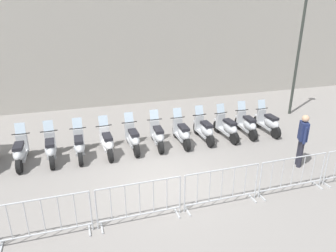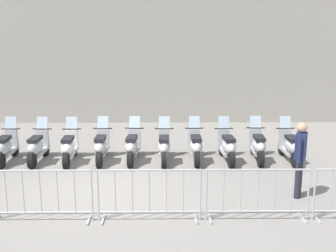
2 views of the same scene
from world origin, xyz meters
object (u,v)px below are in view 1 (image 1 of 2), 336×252
at_px(motorcycle_6, 158,135).
at_px(motorcycle_9, 227,128).
at_px(motorcycle_3, 79,146).
at_px(barrier_segment_2, 140,202).
at_px(motorcycle_1, 21,152).
at_px(motorcycle_10, 247,124).
at_px(motorcycle_4, 107,142).
at_px(barrier_segment_4, 292,175).
at_px(motorcycle_7, 182,133).
at_px(barrier_segment_1, 44,220).
at_px(motorcycle_5, 133,138).
at_px(officer_near_row_end, 302,138).
at_px(motorcycle_2, 51,149).
at_px(motorcycle_8, 204,130).
at_px(barrier_segment_3, 222,188).
at_px(motorcycle_11, 268,123).
at_px(street_lamp, 300,41).

distance_m(motorcycle_6, motorcycle_9, 2.75).
height_order(motorcycle_3, barrier_segment_2, motorcycle_3).
height_order(motorcycle_1, motorcycle_10, same).
height_order(motorcycle_4, barrier_segment_4, motorcycle_4).
height_order(motorcycle_7, barrier_segment_1, motorcycle_7).
height_order(motorcycle_5, barrier_segment_2, motorcycle_5).
xyz_separation_m(motorcycle_6, officer_near_row_end, (4.40, -1.91, 0.53)).
xyz_separation_m(motorcycle_3, motorcycle_7, (3.58, 0.69, 0.00)).
relative_size(motorcycle_2, motorcycle_7, 0.99).
height_order(motorcycle_6, motorcycle_7, same).
height_order(motorcycle_7, motorcycle_8, same).
height_order(motorcycle_10, barrier_segment_3, motorcycle_10).
distance_m(motorcycle_5, officer_near_row_end, 5.58).
height_order(motorcycle_8, motorcycle_10, same).
bearing_deg(motorcycle_5, motorcycle_6, 11.86).
xyz_separation_m(motorcycle_11, officer_near_row_end, (-0.10, -2.71, 0.53)).
height_order(barrier_segment_1, barrier_segment_4, same).
bearing_deg(motorcycle_10, motorcycle_5, -168.81).
bearing_deg(motorcycle_1, street_lamp, 19.37).
xyz_separation_m(motorcycle_5, motorcycle_11, (5.38, 0.99, 0.00)).
bearing_deg(motorcycle_9, officer_near_row_end, -54.44).
bearing_deg(motorcycle_11, motorcycle_7, -169.21).
relative_size(motorcycle_7, barrier_segment_2, 0.85).
bearing_deg(barrier_segment_2, motorcycle_6, 79.73).
height_order(motorcycle_3, barrier_segment_4, motorcycle_3).
bearing_deg(motorcycle_5, barrier_segment_1, -114.23).
distance_m(motorcycle_2, motorcycle_10, 7.29).
relative_size(motorcycle_9, barrier_segment_3, 0.84).
bearing_deg(motorcycle_8, motorcycle_10, 11.58).
xyz_separation_m(motorcycle_5, barrier_segment_2, (0.14, -3.93, 0.07)).
xyz_separation_m(motorcycle_7, barrier_segment_1, (-3.75, -4.64, 0.07)).
xyz_separation_m(barrier_segment_2, street_lamp, (7.27, 7.11, 2.82)).
xyz_separation_m(motorcycle_8, barrier_segment_4, (1.64, -3.64, 0.07)).
xyz_separation_m(motorcycle_8, street_lamp, (4.72, 2.66, 2.89)).
relative_size(street_lamp, officer_near_row_end, 3.19).
distance_m(motorcycle_3, barrier_segment_3, 5.10).
height_order(motorcycle_10, barrier_segment_1, motorcycle_10).
bearing_deg(motorcycle_1, motorcycle_2, 9.10).
height_order(motorcycle_7, officer_near_row_end, officer_near_row_end).
bearing_deg(motorcycle_11, motorcycle_5, -169.62).
xyz_separation_m(motorcycle_8, motorcycle_11, (2.70, 0.47, 0.00)).
bearing_deg(motorcycle_10, motorcycle_4, -168.10).
xyz_separation_m(motorcycle_5, motorcycle_9, (3.59, 0.64, 0.00)).
height_order(motorcycle_2, street_lamp, street_lamp).
xyz_separation_m(motorcycle_4, motorcycle_5, (0.88, 0.24, 0.00)).
xyz_separation_m(motorcycle_6, barrier_segment_4, (3.44, -3.31, 0.07)).
relative_size(motorcycle_9, motorcycle_10, 0.99).
bearing_deg(motorcycle_7, motorcycle_1, -169.59).
bearing_deg(motorcycle_10, officer_near_row_end, -72.56).
bearing_deg(motorcycle_3, barrier_segment_2, -61.49).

